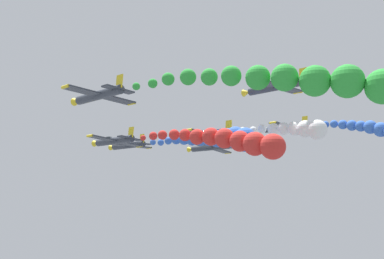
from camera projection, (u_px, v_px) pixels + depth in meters
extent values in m
cylinder|color=#333842|center=(128.00, 145.00, 81.32)|extent=(1.11, 9.00, 1.11)
cone|color=yellow|center=(112.00, 147.00, 84.92)|extent=(1.06, 1.20, 1.06)
cube|color=#333842|center=(129.00, 146.00, 81.02)|extent=(9.20, 1.90, 0.28)
cylinder|color=yellow|center=(108.00, 144.00, 77.83)|extent=(0.36, 1.40, 0.36)
cylinder|color=yellow|center=(149.00, 148.00, 84.22)|extent=(0.36, 1.40, 0.36)
cube|color=#333842|center=(142.00, 144.00, 78.51)|extent=(3.80, 1.20, 0.22)
cube|color=yellow|center=(142.00, 138.00, 78.57)|extent=(0.16, 1.10, 1.60)
ellipsoid|color=black|center=(122.00, 144.00, 82.66)|extent=(0.81, 2.20, 0.71)
sphere|color=blue|center=(153.00, 142.00, 76.28)|extent=(1.03, 1.03, 1.03)
sphere|color=blue|center=(161.00, 142.00, 74.69)|extent=(1.12, 1.12, 1.12)
sphere|color=blue|center=(168.00, 141.00, 73.04)|extent=(1.24, 1.24, 1.24)
sphere|color=blue|center=(176.00, 140.00, 71.38)|extent=(1.57, 1.57, 1.57)
sphere|color=blue|center=(184.00, 139.00, 69.65)|extent=(1.85, 1.85, 1.85)
sphere|color=blue|center=(192.00, 140.00, 67.84)|extent=(1.87, 1.87, 1.87)
sphere|color=blue|center=(201.00, 139.00, 66.12)|extent=(2.01, 2.01, 2.01)
sphere|color=blue|center=(209.00, 138.00, 64.17)|extent=(2.20, 2.20, 2.20)
sphere|color=blue|center=(217.00, 139.00, 62.25)|extent=(2.47, 2.47, 2.47)
sphere|color=blue|center=(227.00, 138.00, 60.43)|extent=(2.70, 2.70, 2.70)
sphere|color=blue|center=(235.00, 137.00, 58.32)|extent=(2.92, 2.92, 2.92)
sphere|color=blue|center=(245.00, 140.00, 56.25)|extent=(3.13, 3.13, 3.13)
cylinder|color=#333842|center=(114.00, 141.00, 68.14)|extent=(1.20, 9.00, 1.20)
cone|color=yellow|center=(96.00, 143.00, 71.74)|extent=(1.14, 1.20, 1.14)
cube|color=#333842|center=(116.00, 141.00, 67.83)|extent=(9.17, 1.90, 1.10)
cylinder|color=yellow|center=(90.00, 136.00, 64.71)|extent=(0.39, 1.40, 0.39)
cylinder|color=yellow|center=(139.00, 146.00, 70.96)|extent=(0.39, 1.40, 0.39)
cube|color=#333842|center=(130.00, 138.00, 65.32)|extent=(3.80, 1.20, 0.56)
cube|color=yellow|center=(131.00, 132.00, 65.44)|extent=(0.30, 1.10, 1.61)
ellipsoid|color=black|center=(108.00, 139.00, 69.51)|extent=(0.87, 2.20, 0.78)
sphere|color=red|center=(143.00, 138.00, 63.07)|extent=(0.81, 0.81, 0.81)
sphere|color=red|center=(153.00, 136.00, 61.63)|extent=(1.18, 1.18, 1.18)
sphere|color=red|center=(162.00, 135.00, 60.01)|extent=(1.30, 1.30, 1.30)
sphere|color=red|center=(174.00, 135.00, 58.61)|extent=(1.45, 1.45, 1.45)
sphere|color=red|center=(185.00, 135.00, 57.03)|extent=(1.62, 1.62, 1.62)
sphere|color=red|center=(197.00, 137.00, 55.48)|extent=(2.00, 2.00, 2.00)
sphere|color=red|center=(211.00, 137.00, 54.11)|extent=(2.24, 2.24, 2.24)
sphere|color=red|center=(225.00, 138.00, 52.59)|extent=(2.45, 2.45, 2.45)
sphere|color=red|center=(240.00, 141.00, 51.18)|extent=(2.48, 2.48, 2.48)
sphere|color=red|center=(255.00, 144.00, 49.59)|extent=(2.75, 2.75, 2.75)
sphere|color=red|center=(273.00, 147.00, 48.28)|extent=(2.90, 2.90, 2.90)
cylinder|color=#333842|center=(210.00, 148.00, 81.46)|extent=(1.24, 9.00, 1.24)
cone|color=yellow|center=(191.00, 149.00, 85.06)|extent=(1.18, 1.20, 1.18)
cube|color=#333842|center=(212.00, 148.00, 81.15)|extent=(9.14, 1.90, 1.44)
cylinder|color=yellow|center=(194.00, 143.00, 78.07)|extent=(0.41, 1.40, 0.41)
cylinder|color=yellow|center=(228.00, 153.00, 84.23)|extent=(0.41, 1.40, 0.41)
cube|color=#333842|center=(226.00, 146.00, 78.64)|extent=(3.79, 1.20, 0.70)
cube|color=yellow|center=(227.00, 141.00, 78.78)|extent=(0.36, 1.10, 1.60)
ellipsoid|color=black|center=(203.00, 146.00, 82.84)|extent=(0.89, 2.20, 0.80)
cylinder|color=#333842|center=(208.00, 134.00, 67.77)|extent=(1.18, 9.00, 1.18)
cone|color=yellow|center=(185.00, 137.00, 71.37)|extent=(1.12, 1.20, 1.12)
cube|color=#333842|center=(210.00, 135.00, 67.47)|extent=(9.19, 1.90, 0.87)
cylinder|color=yellow|center=(189.00, 130.00, 64.33)|extent=(0.39, 1.40, 0.39)
cylinder|color=yellow|center=(230.00, 140.00, 70.62)|extent=(0.39, 1.40, 0.39)
cube|color=#333842|center=(228.00, 132.00, 64.96)|extent=(3.80, 1.20, 0.47)
cube|color=yellow|center=(229.00, 126.00, 65.06)|extent=(0.26, 1.10, 1.61)
ellipsoid|color=black|center=(200.00, 132.00, 69.14)|extent=(0.85, 2.20, 0.76)
sphere|color=white|center=(243.00, 130.00, 62.92)|extent=(0.99, 0.99, 0.99)
sphere|color=white|center=(253.00, 130.00, 61.64)|extent=(1.02, 1.02, 1.02)
sphere|color=white|center=(262.00, 129.00, 60.13)|extent=(1.20, 1.20, 1.20)
sphere|color=white|center=(273.00, 129.00, 58.80)|extent=(1.60, 1.60, 1.60)
sphere|color=white|center=(284.00, 129.00, 57.28)|extent=(1.64, 1.64, 1.64)
sphere|color=white|center=(295.00, 128.00, 55.79)|extent=(1.86, 1.86, 1.86)
sphere|color=white|center=(305.00, 129.00, 54.10)|extent=(2.12, 2.12, 2.12)
sphere|color=white|center=(317.00, 130.00, 52.49)|extent=(2.40, 2.40, 2.40)
cylinder|color=#333842|center=(99.00, 95.00, 52.62)|extent=(1.17, 9.00, 1.17)
cone|color=yellow|center=(77.00, 101.00, 56.22)|extent=(1.12, 1.20, 1.12)
cube|color=#333842|center=(100.00, 95.00, 52.32)|extent=(9.19, 1.90, 0.83)
cylinder|color=yellow|center=(65.00, 87.00, 49.17)|extent=(0.38, 1.40, 0.38)
cylinder|color=yellow|center=(132.00, 103.00, 55.46)|extent=(0.38, 1.40, 0.38)
cube|color=#333842|center=(118.00, 89.00, 49.80)|extent=(3.80, 1.20, 0.45)
cube|color=yellow|center=(119.00, 81.00, 49.90)|extent=(0.25, 1.10, 1.61)
ellipsoid|color=black|center=(91.00, 94.00, 53.98)|extent=(0.85, 2.20, 0.75)
sphere|color=green|center=(136.00, 86.00, 47.40)|extent=(0.84, 0.84, 0.84)
sphere|color=green|center=(153.00, 83.00, 45.98)|extent=(1.00, 1.00, 1.00)
sphere|color=green|center=(168.00, 79.00, 44.38)|extent=(1.31, 1.31, 1.31)
sphere|color=green|center=(188.00, 77.00, 43.07)|extent=(1.62, 1.62, 1.62)
sphere|color=green|center=(209.00, 77.00, 41.73)|extent=(1.63, 1.63, 1.63)
sphere|color=green|center=(231.00, 76.00, 40.34)|extent=(1.89, 1.89, 1.89)
sphere|color=green|center=(258.00, 78.00, 39.24)|extent=(2.24, 2.24, 2.24)
sphere|color=green|center=(285.00, 78.00, 38.01)|extent=(2.40, 2.40, 2.40)
sphere|color=green|center=(315.00, 81.00, 36.93)|extent=(2.66, 2.66, 2.66)
sphere|color=green|center=(347.00, 81.00, 35.95)|extent=(2.79, 2.79, 2.79)
sphere|color=green|center=(383.00, 87.00, 35.03)|extent=(2.85, 2.85, 2.85)
cylinder|color=#333842|center=(285.00, 128.00, 82.96)|extent=(1.23, 9.00, 1.23)
cone|color=yellow|center=(263.00, 130.00, 86.56)|extent=(1.17, 1.20, 1.17)
cube|color=#333842|center=(287.00, 128.00, 82.65)|extent=(9.15, 1.90, 1.32)
cylinder|color=yellow|center=(273.00, 123.00, 79.56)|extent=(0.40, 1.40, 0.40)
cylinder|color=yellow|center=(300.00, 133.00, 85.75)|extent=(0.40, 1.40, 0.40)
cube|color=#333842|center=(304.00, 125.00, 80.15)|extent=(3.79, 1.20, 0.65)
cube|color=yellow|center=(305.00, 120.00, 80.28)|extent=(0.34, 1.10, 1.60)
ellipsoid|color=black|center=(277.00, 126.00, 84.34)|extent=(0.88, 2.20, 0.79)
sphere|color=blue|center=(317.00, 124.00, 78.35)|extent=(0.87, 0.87, 0.87)
sphere|color=blue|center=(326.00, 125.00, 77.19)|extent=(1.23, 1.23, 1.23)
sphere|color=blue|center=(334.00, 124.00, 75.98)|extent=(1.37, 1.37, 1.37)
sphere|color=blue|center=(343.00, 125.00, 74.81)|extent=(1.62, 1.62, 1.62)
sphere|color=blue|center=(352.00, 125.00, 73.60)|extent=(1.81, 1.81, 1.81)
sphere|color=blue|center=(361.00, 126.00, 72.27)|extent=(1.81, 1.81, 1.81)
sphere|color=blue|center=(370.00, 127.00, 71.03)|extent=(2.20, 2.20, 2.20)
sphere|color=blue|center=(381.00, 130.00, 69.86)|extent=(2.35, 2.35, 2.35)
cylinder|color=#333842|center=(277.00, 87.00, 59.30)|extent=(1.10, 9.00, 1.10)
cone|color=yellow|center=(247.00, 93.00, 62.90)|extent=(1.05, 1.20, 1.05)
cube|color=#333842|center=(279.00, 87.00, 59.01)|extent=(9.20, 1.90, 0.19)
cylinder|color=yellow|center=(258.00, 81.00, 55.81)|extent=(0.36, 1.40, 0.36)
cylinder|color=yellow|center=(298.00, 92.00, 62.21)|extent=(0.36, 1.40, 0.36)
cube|color=#333842|center=(303.00, 81.00, 56.49)|extent=(3.80, 1.20, 0.18)
cube|color=yellow|center=(303.00, 74.00, 56.54)|extent=(0.14, 1.10, 1.60)
ellipsoid|color=black|center=(266.00, 85.00, 60.64)|extent=(0.80, 2.20, 0.70)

